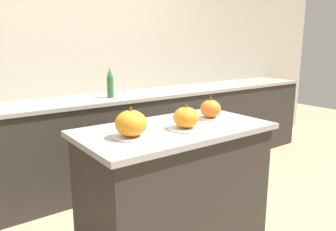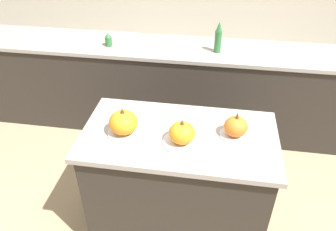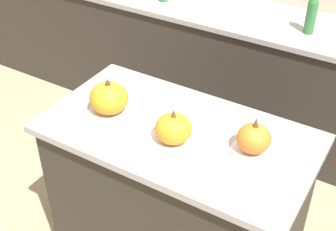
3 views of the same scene
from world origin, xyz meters
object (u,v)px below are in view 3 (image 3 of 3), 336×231
(pumpkin_cake_left, at_px, (109,99))
(bottle_tall, at_px, (312,12))
(pumpkin_cake_right, at_px, (254,140))
(pumpkin_cake_center, at_px, (174,130))

(pumpkin_cake_left, distance_m, bottle_tall, 1.43)
(pumpkin_cake_right, relative_size, bottle_tall, 0.64)
(pumpkin_cake_left, height_order, bottle_tall, bottle_tall)
(pumpkin_cake_left, relative_size, pumpkin_cake_right, 1.13)
(pumpkin_cake_left, bearing_deg, pumpkin_cake_right, 6.68)
(pumpkin_cake_left, distance_m, pumpkin_cake_right, 0.69)
(pumpkin_cake_center, xyz_separation_m, pumpkin_cake_right, (0.32, 0.12, -0.00))
(pumpkin_cake_left, bearing_deg, bottle_tall, 68.00)
(pumpkin_cake_center, distance_m, bottle_tall, 1.37)
(pumpkin_cake_right, height_order, bottle_tall, bottle_tall)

